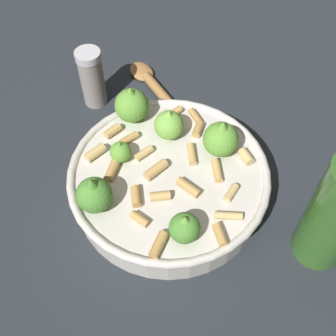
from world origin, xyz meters
TOP-DOWN VIEW (x-y plane):
  - ground_plane at (0.00, 0.00)m, footprint 2.40×2.40m
  - cooking_pan at (0.00, 0.00)m, footprint 0.26×0.26m
  - pepper_shaker at (0.18, 0.12)m, footprint 0.04×0.04m
  - wooden_spoon at (0.17, 0.01)m, footprint 0.22×0.15m

SIDE VIEW (x-z plane):
  - ground_plane at x=0.00m, z-range 0.00..0.00m
  - wooden_spoon at x=0.17m, z-range 0.00..0.02m
  - cooking_pan at x=0.00m, z-range -0.02..0.09m
  - pepper_shaker at x=0.18m, z-range 0.00..0.10m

